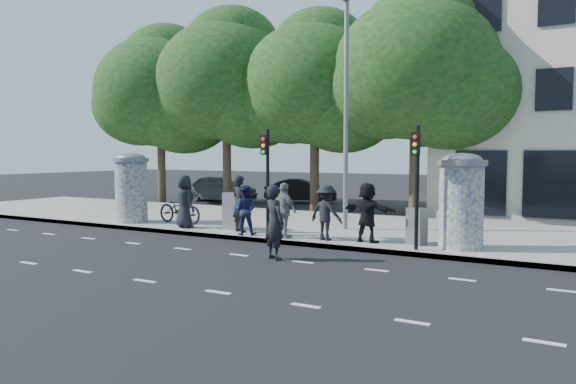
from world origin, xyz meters
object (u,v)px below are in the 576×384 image
Objects in this scene: ped_d at (326,212)px; ad_column_right at (461,199)px; traffic_pole_far at (417,174)px; man_road at (274,222)px; street_lamp at (345,95)px; car_mid at (301,191)px; cabinet_left at (233,211)px; ad_column_left at (131,186)px; ped_b at (240,204)px; traffic_pole_near at (267,171)px; bicycle at (180,209)px; cabinet_right at (417,226)px; ped_e at (284,210)px; ped_c at (245,210)px; ped_a at (184,201)px; car_left at (220,188)px; ped_f at (367,212)px.

ad_column_right is at bearing -162.32° from ped_d.
man_road is (-3.05, -2.42, -1.24)m from traffic_pole_far.
street_lamp is (-3.40, 2.84, 2.56)m from traffic_pole_far.
traffic_pole_far reaches higher than car_mid.
car_mid is at bearing 113.50° from cabinet_left.
ad_column_left reaches higher than ped_b.
ped_d is (1.91, 0.35, -1.23)m from traffic_pole_near.
ad_column_left is at bearing -179.08° from ad_column_right.
bicycle is (-4.68, 1.27, -1.53)m from traffic_pole_near.
cabinet_right is at bearing -179.81° from ad_column_right.
ped_e is at bearing -170.62° from ped_b.
man_road is 1.85× the size of cabinet_right.
street_lamp is (8.00, 2.13, 3.26)m from ad_column_left.
traffic_pole_near is 2.11× the size of ped_c.
ad_column_right reaches higher than ped_e.
ad_column_right is 7.21m from ped_b.
ped_c is 0.82× the size of man_road.
cabinet_right is (4.55, 0.90, -1.55)m from traffic_pole_near.
ped_c is 5.51m from cabinet_right.
traffic_pole_near is at bearing -19.35° from cabinet_left.
traffic_pole_far is at bearing -92.91° from bicycle.
traffic_pole_far reaches higher than ped_a.
cabinet_right is at bearing -158.64° from ped_d.
ad_column_left reaches higher than cabinet_left.
car_mid is (-4.37, 12.27, -0.44)m from ped_b.
ped_b reaches higher than cabinet_left.
cabinet_left is (-3.88, 0.58, -0.21)m from ped_d.
ped_e is 5.42m from bicycle.
ped_b is at bearing 175.30° from traffic_pole_far.
ped_a is at bearing -126.99° from bicycle.
car_left is (-9.33, 11.10, -0.20)m from ped_c.
ped_e reaches higher than cabinet_left.
ad_column_right is 2.48× the size of cabinet_right.
street_lamp is at bearing -70.79° from bicycle.
cabinet_left is (-2.58, 0.87, -0.23)m from ped_e.
car_left is at bearing -28.56° from ped_e.
bicycle is at bearing -21.31° from ped_a.
bicycle is 0.47× the size of car_left.
ped_f is (4.03, 0.54, 0.09)m from ped_c.
traffic_pole_far is 2.01× the size of ped_d.
car_mid is (-5.75, 12.78, -1.57)m from traffic_pole_near.
ped_c is at bearing -18.02° from man_road.
bicycle is at bearing 178.59° from cabinet_left.
ped_c is 1.27× the size of cabinet_left.
street_lamp reaches higher than ad_column_left.
cabinet_right is (3.95, 0.85, -0.33)m from ped_e.
traffic_pole_far reaches higher than man_road.
ad_column_left is 2.94m from ped_a.
ped_a is at bearing 7.39° from ped_f.
traffic_pole_near is 14.10m from car_mid.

